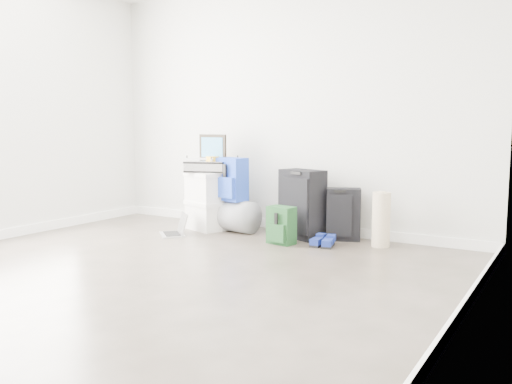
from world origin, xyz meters
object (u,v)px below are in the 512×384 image
Objects in this scene: boxes_stack at (208,201)px; large_suitcase at (302,204)px; duffel_bag at (233,216)px; briefcase at (208,166)px; carry_on at (343,214)px; laptop at (176,230)px.

boxes_stack is 1.11m from large_suitcase.
duffel_bag is 0.79× the size of large_suitcase.
boxes_stack is 0.91× the size of large_suitcase.
boxes_stack is at bearing 0.00° from briefcase.
duffel_bag is 0.84m from large_suitcase.
large_suitcase is at bearing 25.27° from boxes_stack.
carry_on is at bearing 16.08° from duffel_bag.
laptop is at bearing 179.19° from carry_on.
duffel_bag is at bearing 30.51° from boxes_stack.
duffel_bag is 1.24m from carry_on.
large_suitcase is 1.34× the size of carry_on.
duffel_bag is at bearing -156.44° from large_suitcase.
laptop is at bearing -83.78° from boxes_stack.
large_suitcase is at bearing 66.58° from laptop.
boxes_stack is at bearing -160.78° from duffel_bag.
briefcase is 0.83× the size of carry_on.
large_suitcase is 0.43m from carry_on.
briefcase is at bearing 165.47° from carry_on.
duffel_bag is (0.29, 0.06, -0.15)m from boxes_stack.
large_suitcase reaches higher than duffel_bag.
carry_on is (1.51, 0.23, -0.44)m from briefcase.
carry_on is (0.41, 0.12, -0.09)m from large_suitcase.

